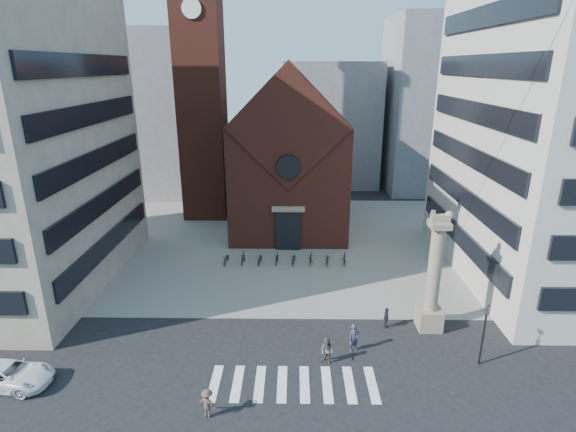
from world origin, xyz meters
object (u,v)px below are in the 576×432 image
(white_car, at_px, (9,375))
(pedestrian_0, at_px, (354,338))
(scooter_0, at_px, (226,259))
(pedestrian_1, at_px, (327,351))
(traffic_light, at_px, (484,332))
(pedestrian_2, at_px, (386,318))
(lion_column, at_px, (433,283))

(white_car, bearing_deg, pedestrian_0, -74.18)
(scooter_0, bearing_deg, white_car, -115.76)
(pedestrian_1, bearing_deg, traffic_light, 42.71)
(white_car, xyz_separation_m, pedestrian_1, (18.37, 2.23, 0.20))
(white_car, height_order, pedestrian_2, pedestrian_2)
(traffic_light, xyz_separation_m, pedestrian_1, (-9.39, -0.07, -1.41))
(lion_column, height_order, pedestrian_0, lion_column)
(lion_column, distance_m, white_car, 26.68)
(pedestrian_0, bearing_deg, traffic_light, -32.64)
(white_car, bearing_deg, traffic_light, -79.44)
(white_car, distance_m, pedestrian_0, 20.50)
(pedestrian_1, bearing_deg, pedestrian_0, 78.54)
(white_car, xyz_separation_m, pedestrian_2, (22.79, 6.29, 0.08))
(traffic_light, height_order, pedestrian_2, traffic_light)
(pedestrian_1, bearing_deg, lion_column, 71.09)
(traffic_light, xyz_separation_m, scooter_0, (-17.70, 14.46, -1.76))
(white_car, relative_size, scooter_0, 2.71)
(traffic_light, height_order, scooter_0, traffic_light)
(white_car, bearing_deg, pedestrian_1, -77.25)
(pedestrian_2, xyz_separation_m, scooter_0, (-12.73, 10.46, -0.24))
(traffic_light, relative_size, scooter_0, 2.36)
(lion_column, xyz_separation_m, traffic_light, (1.99, -4.00, -1.17))
(traffic_light, xyz_separation_m, pedestrian_2, (-4.97, 4.00, -1.52))
(pedestrian_1, xyz_separation_m, scooter_0, (-8.31, 14.53, -0.35))
(pedestrian_0, height_order, pedestrian_2, pedestrian_0)
(scooter_0, bearing_deg, pedestrian_2, -34.19)
(lion_column, height_order, pedestrian_2, lion_column)
(lion_column, height_order, pedestrian_1, lion_column)
(pedestrian_2, bearing_deg, pedestrian_0, 137.27)
(white_car, relative_size, pedestrian_1, 2.80)
(white_car, distance_m, scooter_0, 19.55)
(lion_column, xyz_separation_m, white_car, (-25.78, -6.29, -2.77))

